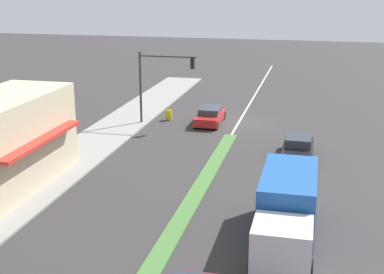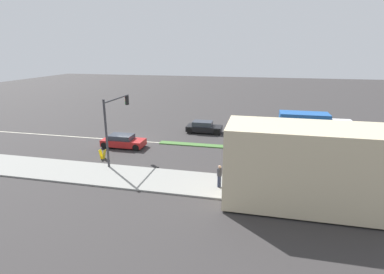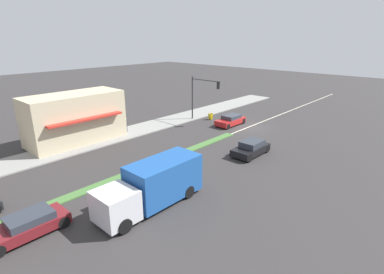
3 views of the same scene
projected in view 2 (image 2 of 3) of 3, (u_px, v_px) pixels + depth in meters
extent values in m
plane|color=#333030|center=(300.00, 153.00, 28.48)|extent=(160.00, 160.00, 0.00)
cube|color=gray|center=(324.00, 196.00, 19.94)|extent=(4.00, 73.00, 0.12)
cube|color=beige|center=(125.00, 140.00, 32.32)|extent=(0.16, 60.00, 0.01)
cube|color=#C6B793|center=(305.00, 166.00, 18.20)|extent=(4.15, 9.63, 4.99)
cube|color=red|center=(301.00, 149.00, 20.39)|extent=(0.70, 7.71, 0.20)
cylinder|color=#333338|center=(106.00, 134.00, 23.99)|extent=(0.18, 0.18, 5.60)
cylinder|color=#333338|center=(117.00, 99.00, 25.39)|extent=(4.50, 0.12, 0.12)
cube|color=black|center=(127.00, 100.00, 27.34)|extent=(0.28, 0.24, 0.84)
sphere|color=red|center=(126.00, 97.00, 27.29)|extent=(0.18, 0.18, 0.18)
sphere|color=gold|center=(126.00, 100.00, 27.37)|extent=(0.18, 0.18, 0.18)
sphere|color=green|center=(126.00, 103.00, 27.44)|extent=(0.18, 0.18, 0.18)
cylinder|color=#282D42|center=(219.00, 181.00, 21.00)|extent=(0.26, 0.26, 0.85)
cylinder|color=#333338|center=(219.00, 172.00, 20.80)|extent=(0.34, 0.34, 0.55)
sphere|color=tan|center=(220.00, 167.00, 20.70)|extent=(0.22, 0.22, 0.22)
cube|color=yellow|center=(101.00, 154.00, 26.79)|extent=(0.45, 0.21, 0.84)
cube|color=yellow|center=(104.00, 154.00, 26.72)|extent=(0.45, 0.21, 0.84)
cube|color=silver|center=(341.00, 130.00, 31.84)|extent=(2.28, 2.20, 1.90)
cube|color=#1E519E|center=(303.00, 125.00, 32.56)|extent=(2.40, 5.10, 2.60)
cylinder|color=black|center=(340.00, 134.00, 33.03)|extent=(0.28, 0.90, 0.90)
cylinder|color=black|center=(344.00, 140.00, 31.01)|extent=(0.28, 0.90, 0.90)
cylinder|color=black|center=(289.00, 131.00, 34.16)|extent=(0.28, 0.90, 0.90)
cylinder|color=black|center=(291.00, 136.00, 32.14)|extent=(0.28, 0.90, 0.90)
cylinder|color=black|center=(369.00, 144.00, 29.76)|extent=(0.22, 0.71, 0.71)
cylinder|color=black|center=(375.00, 150.00, 28.19)|extent=(0.22, 0.71, 0.71)
cube|color=black|center=(204.00, 128.00, 35.20)|extent=(1.90, 4.10, 0.61)
cube|color=#2D333D|center=(203.00, 124.00, 35.08)|extent=(1.61, 2.25, 0.54)
cylinder|color=black|center=(219.00, 129.00, 35.70)|extent=(0.22, 0.71, 0.71)
cylinder|color=black|center=(217.00, 132.00, 34.11)|extent=(0.22, 0.71, 0.71)
cylinder|color=black|center=(193.00, 127.00, 36.37)|extent=(0.22, 0.71, 0.71)
cylinder|color=black|center=(190.00, 131.00, 34.78)|extent=(0.22, 0.71, 0.71)
cube|color=#AD1E1E|center=(124.00, 142.00, 29.93)|extent=(1.86, 4.21, 0.64)
cube|color=#2D333D|center=(121.00, 137.00, 29.82)|extent=(1.58, 2.32, 0.46)
cylinder|color=black|center=(142.00, 143.00, 30.40)|extent=(0.22, 0.67, 0.67)
cylinder|color=black|center=(136.00, 148.00, 28.84)|extent=(0.22, 0.67, 0.67)
cylinder|color=black|center=(112.00, 140.00, 31.11)|extent=(0.22, 0.67, 0.67)
cylinder|color=black|center=(104.00, 145.00, 29.55)|extent=(0.22, 0.67, 0.67)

